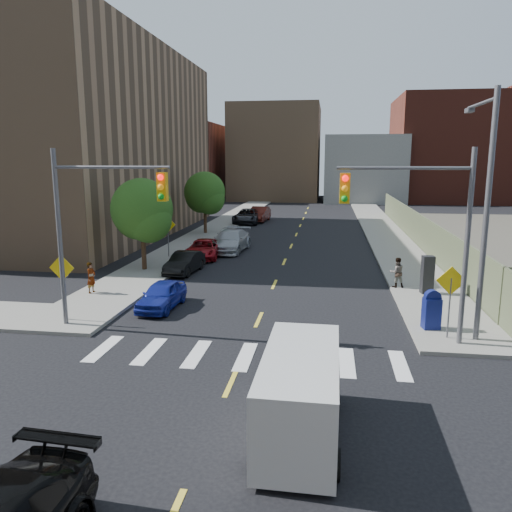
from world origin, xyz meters
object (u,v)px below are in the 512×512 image
(parked_car_grey, at_px, (248,216))
(payphone, at_px, (427,275))
(parked_car_maroon, at_px, (259,214))
(pedestrian_west, at_px, (91,278))
(parked_car_silver, at_px, (230,241))
(cargo_van, at_px, (301,391))
(parked_car_red, at_px, (204,249))
(mailbox, at_px, (432,310))
(pedestrian_east, at_px, (397,272))
(parked_car_blue, at_px, (162,295))
(parked_car_black, at_px, (185,263))
(parked_car_white, at_px, (228,235))

(parked_car_grey, distance_m, payphone, 29.22)
(parked_car_maroon, distance_m, pedestrian_west, 30.58)
(parked_car_silver, relative_size, cargo_van, 1.15)
(parked_car_grey, bearing_deg, parked_car_maroon, 64.61)
(parked_car_grey, height_order, pedestrian_west, pedestrian_west)
(parked_car_red, distance_m, pedestrian_west, 10.45)
(parked_car_silver, height_order, mailbox, mailbox)
(mailbox, height_order, pedestrian_east, mailbox)
(cargo_van, height_order, pedestrian_east, cargo_van)
(parked_car_blue, height_order, mailbox, mailbox)
(parked_car_black, distance_m, parked_car_maroon, 24.92)
(parked_car_maroon, relative_size, payphone, 2.55)
(pedestrian_west, bearing_deg, mailbox, -90.35)
(parked_car_white, bearing_deg, parked_car_black, -89.38)
(parked_car_red, bearing_deg, payphone, -34.33)
(parked_car_red, height_order, pedestrian_east, pedestrian_east)
(parked_car_red, distance_m, mailbox, 17.92)
(cargo_van, distance_m, pedestrian_east, 14.87)
(parked_car_red, relative_size, parked_car_maroon, 0.95)
(parked_car_white, bearing_deg, parked_car_grey, 94.13)
(parked_car_blue, relative_size, parked_car_grey, 0.66)
(cargo_van, bearing_deg, mailbox, 60.87)
(parked_car_red, relative_size, parked_car_silver, 0.84)
(parked_car_silver, xyz_separation_m, payphone, (11.81, -10.40, 0.30))
(payphone, height_order, pedestrian_east, payphone)
(mailbox, xyz_separation_m, payphone, (0.81, 5.33, 0.18))
(parked_car_red, height_order, parked_car_silver, parked_car_silver)
(parked_car_silver, xyz_separation_m, parked_car_grey, (-1.30, 15.71, -0.02))
(parked_car_maroon, bearing_deg, parked_car_black, -87.60)
(parked_car_blue, xyz_separation_m, mailbox, (11.33, -1.54, 0.29))
(parked_car_blue, xyz_separation_m, parked_car_black, (-0.96, 6.93, 0.01))
(parked_car_blue, bearing_deg, payphone, 19.55)
(parked_car_blue, xyz_separation_m, cargo_van, (6.74, -9.52, 0.50))
(parked_car_grey, bearing_deg, parked_car_blue, -87.08)
(pedestrian_west, bearing_deg, parked_car_red, -6.52)
(pedestrian_east, bearing_deg, parked_car_maroon, -79.43)
(parked_car_blue, height_order, cargo_van, cargo_van)
(mailbox, xyz_separation_m, pedestrian_west, (-15.42, 3.06, 0.01))
(mailbox, bearing_deg, pedestrian_east, 84.16)
(mailbox, bearing_deg, parked_car_maroon, 98.43)
(parked_car_grey, height_order, mailbox, mailbox)
(parked_car_maroon, bearing_deg, parked_car_white, -87.87)
(parked_car_blue, relative_size, parked_car_white, 0.97)
(parked_car_grey, relative_size, mailbox, 3.53)
(parked_car_maroon, bearing_deg, parked_car_silver, -84.28)
(payphone, bearing_deg, parked_car_black, 157.87)
(parked_car_blue, relative_size, payphone, 1.93)
(pedestrian_east, bearing_deg, pedestrian_west, 1.05)
(parked_car_silver, bearing_deg, parked_car_black, -95.95)
(parked_car_grey, distance_m, pedestrian_east, 27.76)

